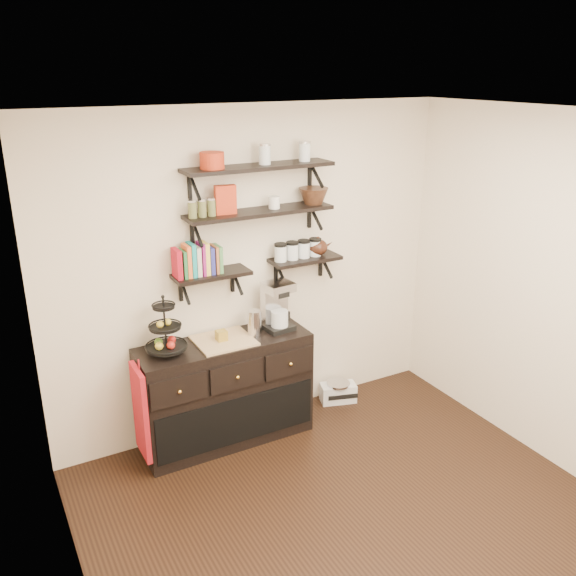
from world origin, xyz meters
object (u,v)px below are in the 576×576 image
Objects in this scene: coffee_maker at (277,306)px; radio at (338,392)px; fruit_stand at (166,335)px; sideboard at (226,391)px.

coffee_maker is 1.15× the size of radio.
radio is (1.62, 0.06, -0.96)m from fruit_stand.
fruit_stand is 0.95m from coffee_maker.
sideboard is 3.39× the size of coffee_maker.
sideboard is 0.76m from fruit_stand.
fruit_stand is (-0.46, 0.00, 0.60)m from sideboard.
sideboard reaches higher than radio.
fruit_stand is at bearing -160.60° from radio.
fruit_stand reaches higher than coffee_maker.
sideboard is 3.91× the size of radio.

